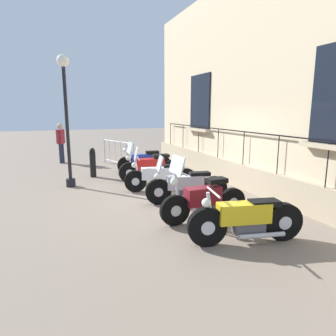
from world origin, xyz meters
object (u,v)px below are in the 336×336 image
(lamppost, at_px, (66,110))
(motorcycle_blue, at_px, (144,162))
(motorcycle_silver, at_px, (186,186))
(bollard, at_px, (93,162))
(motorcycle_maroon, at_px, (203,200))
(crowd_barrier, at_px, (118,153))
(pedestrian_standing, at_px, (61,141))
(motorcycle_yellow, at_px, (246,219))
(motorcycle_red, at_px, (151,168))
(motorcycle_white, at_px, (161,176))

(lamppost, bearing_deg, motorcycle_blue, -158.74)
(motorcycle_silver, relative_size, bollard, 2.06)
(motorcycle_maroon, bearing_deg, bollard, -72.81)
(bollard, bearing_deg, crowd_barrier, -125.88)
(motorcycle_silver, xyz_separation_m, pedestrian_standing, (2.70, -7.24, 0.57))
(lamppost, distance_m, crowd_barrier, 3.96)
(motorcycle_yellow, relative_size, crowd_barrier, 0.99)
(pedestrian_standing, bearing_deg, motorcycle_yellow, 105.33)
(motorcycle_red, relative_size, bollard, 2.09)
(motorcycle_blue, distance_m, motorcycle_yellow, 6.30)
(lamppost, bearing_deg, crowd_barrier, -126.27)
(motorcycle_yellow, relative_size, pedestrian_standing, 1.20)
(pedestrian_standing, bearing_deg, motorcycle_maroon, 106.29)
(crowd_barrier, height_order, pedestrian_standing, pedestrian_standing)
(motorcycle_blue, height_order, motorcycle_white, motorcycle_white)
(motorcycle_red, xyz_separation_m, pedestrian_standing, (2.59, -4.71, 0.54))
(motorcycle_blue, relative_size, crowd_barrier, 0.94)
(motorcycle_blue, distance_m, bollard, 1.85)
(motorcycle_maroon, relative_size, motorcycle_yellow, 0.97)
(motorcycle_maroon, xyz_separation_m, crowd_barrier, (0.32, -6.90, 0.10))
(motorcycle_blue, distance_m, motorcycle_red, 1.27)
(motorcycle_silver, relative_size, motorcycle_maroon, 1.05)
(motorcycle_blue, height_order, motorcycle_yellow, motorcycle_blue)
(motorcycle_blue, relative_size, motorcycle_maroon, 0.99)
(motorcycle_maroon, distance_m, pedestrian_standing, 8.91)
(lamppost, relative_size, bollard, 3.75)
(motorcycle_red, bearing_deg, crowd_barrier, -82.36)
(motorcycle_white, bearing_deg, motorcycle_yellow, 92.90)
(motorcycle_yellow, distance_m, crowd_barrier, 8.13)
(motorcycle_white, relative_size, motorcycle_silver, 1.00)
(motorcycle_maroon, height_order, lamppost, lamppost)
(motorcycle_maroon, height_order, bollard, motorcycle_maroon)
(motorcycle_maroon, xyz_separation_m, pedestrian_standing, (2.49, -8.53, 0.53))
(motorcycle_blue, distance_m, lamppost, 3.43)
(pedestrian_standing, bearing_deg, motorcycle_red, 118.80)
(motorcycle_red, bearing_deg, motorcycle_yellow, 90.93)
(motorcycle_yellow, bearing_deg, motorcycle_blue, -90.71)
(motorcycle_red, relative_size, pedestrian_standing, 1.24)
(lamppost, relative_size, crowd_barrier, 1.82)
(motorcycle_red, distance_m, motorcycle_maroon, 3.82)
(motorcycle_blue, bearing_deg, motorcycle_yellow, 89.29)
(motorcycle_silver, height_order, pedestrian_standing, pedestrian_standing)
(motorcycle_silver, bearing_deg, motorcycle_red, -87.53)
(motorcycle_silver, distance_m, bollard, 4.25)
(motorcycle_white, xyz_separation_m, motorcycle_maroon, (-0.01, 2.58, 0.04))
(motorcycle_yellow, bearing_deg, motorcycle_white, -87.10)
(motorcycle_silver, distance_m, crowd_barrier, 5.63)
(motorcycle_yellow, bearing_deg, lamppost, -63.73)
(motorcycle_blue, distance_m, motorcycle_maroon, 5.09)
(motorcycle_yellow, relative_size, bollard, 2.03)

